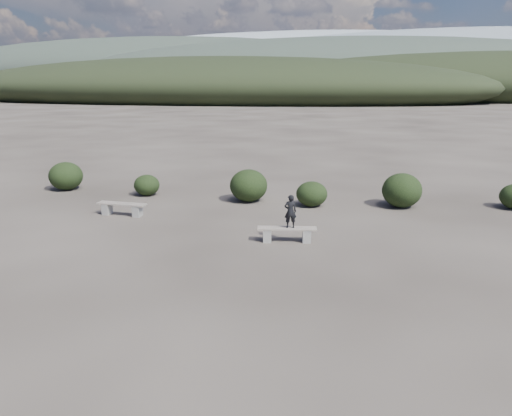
# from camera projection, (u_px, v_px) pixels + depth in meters

# --- Properties ---
(ground) EXTENTS (1200.00, 1200.00, 0.00)m
(ground) POSITION_uv_depth(u_px,v_px,m) (197.00, 303.00, 9.95)
(ground) COLOR #2F2925
(ground) RESTS_ON ground
(bench_left) EXTENTS (1.67, 0.46, 0.41)m
(bench_left) POSITION_uv_depth(u_px,v_px,m) (122.00, 208.00, 16.30)
(bench_left) COLOR slate
(bench_left) RESTS_ON ground
(bench_right) EXTENTS (1.65, 0.58, 0.40)m
(bench_right) POSITION_uv_depth(u_px,v_px,m) (287.00, 233.00, 13.65)
(bench_right) COLOR slate
(bench_right) RESTS_ON ground
(seated_person) EXTENTS (0.39, 0.31, 0.92)m
(seated_person) POSITION_uv_depth(u_px,v_px,m) (290.00, 211.00, 13.49)
(seated_person) COLOR black
(seated_person) RESTS_ON bench_right
(shrub_a) EXTENTS (0.98, 0.98, 0.80)m
(shrub_a) POSITION_uv_depth(u_px,v_px,m) (147.00, 185.00, 19.10)
(shrub_a) COLOR black
(shrub_a) RESTS_ON ground
(shrub_b) EXTENTS (1.37, 1.37, 1.17)m
(shrub_b) POSITION_uv_depth(u_px,v_px,m) (249.00, 186.00, 18.11)
(shrub_b) COLOR black
(shrub_b) RESTS_ON ground
(shrub_c) EXTENTS (1.09, 1.09, 0.88)m
(shrub_c) POSITION_uv_depth(u_px,v_px,m) (312.00, 194.00, 17.46)
(shrub_c) COLOR black
(shrub_c) RESTS_ON ground
(shrub_d) EXTENTS (1.36, 1.36, 1.19)m
(shrub_d) POSITION_uv_depth(u_px,v_px,m) (402.00, 190.00, 17.28)
(shrub_d) COLOR black
(shrub_d) RESTS_ON ground
(shrub_f) EXTENTS (1.33, 1.33, 1.12)m
(shrub_f) POSITION_uv_depth(u_px,v_px,m) (66.00, 176.00, 20.02)
(shrub_f) COLOR black
(shrub_f) RESTS_ON ground
(mountain_ridges) EXTENTS (500.00, 400.00, 56.00)m
(mountain_ridges) POSITION_uv_depth(u_px,v_px,m) (338.00, 69.00, 331.08)
(mountain_ridges) COLOR black
(mountain_ridges) RESTS_ON ground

